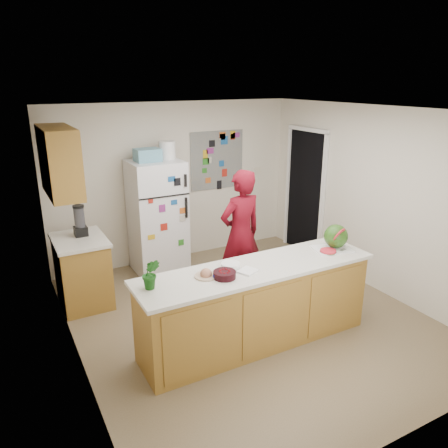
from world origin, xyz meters
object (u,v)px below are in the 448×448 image
refrigerator (157,217)px  cherry_bowl (225,275)px  person (241,234)px  watermelon (336,236)px

refrigerator → cherry_bowl: (-0.19, -2.45, 0.11)m
refrigerator → cherry_bowl: 2.46m
refrigerator → cherry_bowl: refrigerator is taller
person → cherry_bowl: person is taller
refrigerator → person: size_ratio=0.98×
refrigerator → watermelon: refrigerator is taller
refrigerator → watermelon: 2.73m
person → watermelon: person is taller
watermelon → cherry_bowl: size_ratio=1.21×
person → cherry_bowl: 1.46m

